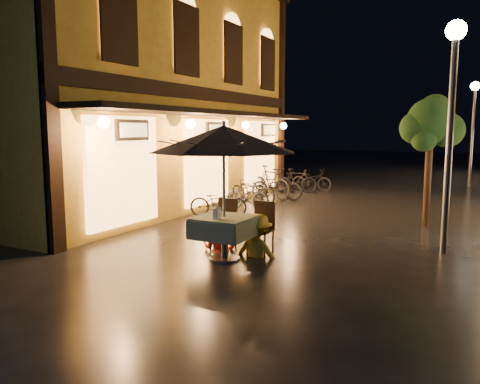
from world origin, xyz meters
The scene contains 19 objects.
ground centered at (0.00, 0.00, 0.00)m, with size 90.00×90.00×0.00m, color black.
west_building centered at (-5.72, 4.00, 3.71)m, with size 5.90×11.40×7.40m.
street_tree centered at (2.41, 4.51, 2.42)m, with size 1.43×1.20×3.15m.
streetlamp_near centered at (3.00, 2.00, 2.92)m, with size 0.36×0.36×4.23m.
streetlamp_far centered at (3.00, 14.00, 2.92)m, with size 0.36×0.36×4.23m.
cafe_table centered at (-0.42, -0.30, 0.59)m, with size 0.99×0.99×0.78m.
patio_umbrella centered at (-0.42, -0.30, 2.15)m, with size 2.62×2.62×2.46m.
cafe_chair_left centered at (-0.82, 0.44, 0.54)m, with size 0.42×0.42×0.97m.
cafe_chair_right centered at (-0.02, 0.44, 0.54)m, with size 0.42×0.42×0.97m.
table_lantern centered at (-0.42, -0.54, 0.92)m, with size 0.16×0.16×0.25m.
person_orange centered at (-0.83, 0.25, 0.74)m, with size 0.72×0.56×1.47m, color #EB4B32.
person_yellow centered at (-0.01, 0.22, 0.75)m, with size 0.98×0.56×1.51m, color yellow.
bicycle_0 centered at (-2.66, 3.28, 0.40)m, with size 0.53×1.53×0.80m, color black.
bicycle_1 centered at (-2.42, 4.51, 0.45)m, with size 0.42×1.49×0.90m, color black.
bicycle_2 centered at (-2.83, 5.61, 0.44)m, with size 0.59×1.68×0.88m, color black.
bicycle_3 centered at (-2.77, 6.92, 0.56)m, with size 0.52×1.86×1.12m, color black.
bicycle_4 centered at (-2.52, 6.83, 0.47)m, with size 0.62×1.78×0.94m, color black.
bicycle_5 centered at (-2.54, 8.70, 0.45)m, with size 0.42×1.50×0.90m, color black.
bicycle_6 centered at (-2.30, 9.66, 0.42)m, with size 0.55×1.58×0.83m, color black.
Camera 1 is at (3.64, -7.34, 2.30)m, focal length 35.00 mm.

